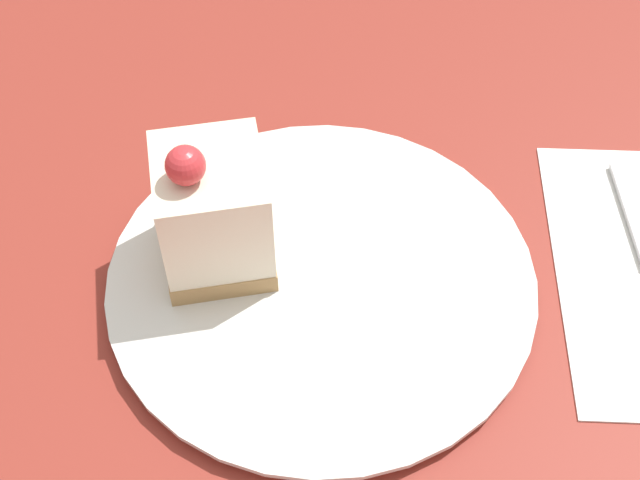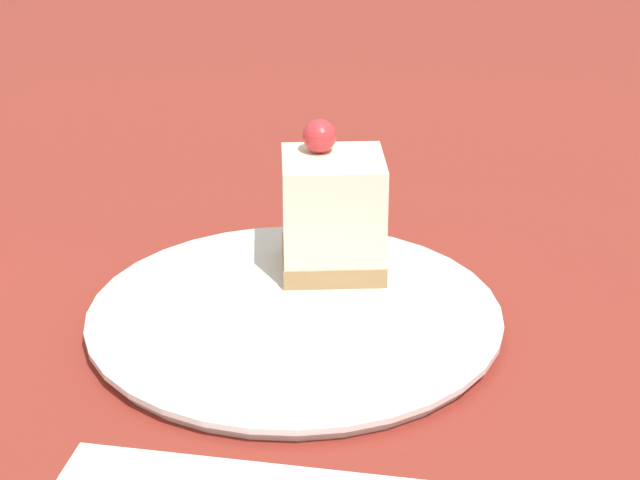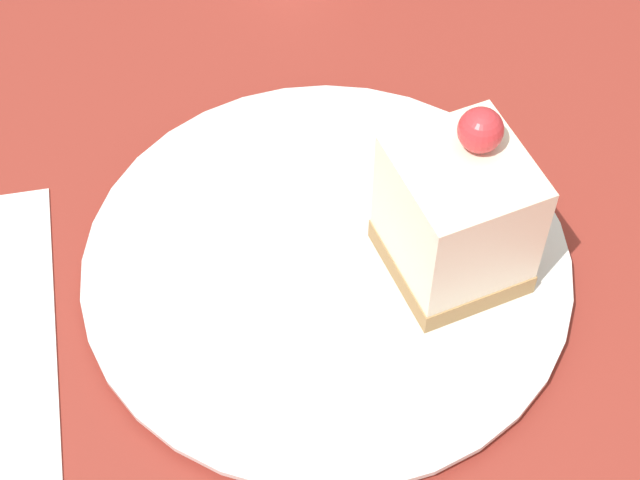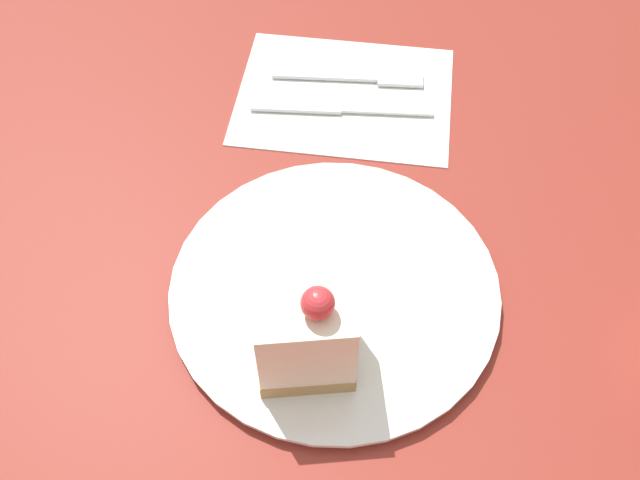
% 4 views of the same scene
% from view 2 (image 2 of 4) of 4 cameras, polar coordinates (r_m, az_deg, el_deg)
% --- Properties ---
extents(ground_plane, '(4.00, 4.00, 0.00)m').
position_cam_2_polar(ground_plane, '(0.73, 1.29, -4.77)').
color(ground_plane, maroon).
extents(plate, '(0.28, 0.28, 0.01)m').
position_cam_2_polar(plate, '(0.73, -1.32, -4.00)').
color(plate, silver).
rests_on(plate, ground_plane).
extents(cake_slice, '(0.08, 0.09, 0.11)m').
position_cam_2_polar(cake_slice, '(0.77, 0.68, 1.50)').
color(cake_slice, '#AD8451').
rests_on(cake_slice, plate).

